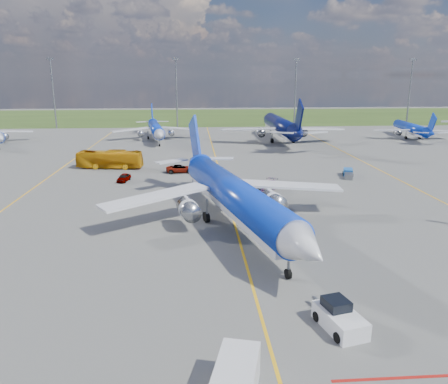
{
  "coord_description": "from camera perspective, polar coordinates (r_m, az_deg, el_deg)",
  "views": [
    {
      "loc": [
        -4.75,
        -39.12,
        17.22
      ],
      "look_at": [
        -1.28,
        9.95,
        4.0
      ],
      "focal_mm": 35.0,
      "sensor_mm": 36.0,
      "label": 1
    }
  ],
  "objects": [
    {
      "name": "ground",
      "position": [
        43.0,
        2.67,
        -8.58
      ],
      "size": [
        400.0,
        400.0,
        0.0
      ],
      "primitive_type": "plane",
      "color": "#565654",
      "rests_on": "ground"
    },
    {
      "name": "grass_strip",
      "position": [
        189.96,
        -2.64,
        9.83
      ],
      "size": [
        400.0,
        80.0,
        0.01
      ],
      "primitive_type": "cube",
      "color": "#2D4719",
      "rests_on": "ground"
    },
    {
      "name": "taxiway_lines",
      "position": [
        69.17,
        0.16,
        0.63
      ],
      "size": [
        60.25,
        160.0,
        0.02
      ],
      "color": "#EDAB14",
      "rests_on": "ground"
    },
    {
      "name": "floodlight_masts",
      "position": [
        149.92,
        1.64,
        13.25
      ],
      "size": [
        202.2,
        0.5,
        22.7
      ],
      "color": "slate",
      "rests_on": "ground"
    },
    {
      "name": "bg_jet_nnw",
      "position": [
        121.41,
        -8.83,
        6.71
      ],
      "size": [
        30.17,
        36.83,
        8.74
      ],
      "primitive_type": null,
      "rotation": [
        0.0,
        0.0,
        0.15
      ],
      "color": "#0D33BC",
      "rests_on": "ground"
    },
    {
      "name": "bg_jet_n",
      "position": [
        119.13,
        7.37,
        6.61
      ],
      "size": [
        34.56,
        45.32,
        11.85
      ],
      "primitive_type": null,
      "rotation": [
        0.0,
        0.0,
        3.14
      ],
      "color": "#070E3F",
      "rests_on": "ground"
    },
    {
      "name": "bg_jet_ne",
      "position": [
        134.69,
        23.11,
        6.5
      ],
      "size": [
        26.19,
        32.61,
        7.94
      ],
      "primitive_type": null,
      "rotation": [
        0.0,
        0.0,
        3.04
      ],
      "color": "#0D33BC",
      "rests_on": "ground"
    },
    {
      "name": "main_airliner",
      "position": [
        51.36,
        1.38,
        -4.55
      ],
      "size": [
        41.68,
        49.09,
        11.15
      ],
      "primitive_type": null,
      "rotation": [
        0.0,
        0.0,
        0.24
      ],
      "color": "#0D33BC",
      "rests_on": "ground"
    },
    {
      "name": "pushback_tug",
      "position": [
        32.8,
        14.8,
        -15.56
      ],
      "size": [
        3.12,
        5.94,
        1.97
      ],
      "rotation": [
        0.0,
        0.0,
        0.25
      ],
      "color": "silver",
      "rests_on": "ground"
    },
    {
      "name": "service_van",
      "position": [
        25.71,
        1.48,
        -23.79
      ],
      "size": [
        3.39,
        5.39,
        2.2
      ],
      "primitive_type": "cube",
      "rotation": [
        0.0,
        0.0,
        -0.25
      ],
      "color": "silver",
      "rests_on": "ground"
    },
    {
      "name": "apron_bus",
      "position": [
        85.88,
        -14.7,
        4.15
      ],
      "size": [
        12.61,
        4.39,
        3.44
      ],
      "primitive_type": "imported",
      "rotation": [
        0.0,
        0.0,
        1.45
      ],
      "color": "orange",
      "rests_on": "ground"
    },
    {
      "name": "service_car_a",
      "position": [
        74.78,
        -12.96,
        1.85
      ],
      "size": [
        2.24,
        4.03,
        1.3
      ],
      "primitive_type": "imported",
      "rotation": [
        0.0,
        0.0,
        -0.19
      ],
      "color": "#999999",
      "rests_on": "ground"
    },
    {
      "name": "service_car_b",
      "position": [
        79.92,
        -5.73,
        3.05
      ],
      "size": [
        5.41,
        3.03,
        1.43
      ],
      "primitive_type": "imported",
      "rotation": [
        0.0,
        0.0,
        1.7
      ],
      "color": "#999999",
      "rests_on": "ground"
    },
    {
      "name": "service_car_c",
      "position": [
        67.38,
        5.78,
        0.82
      ],
      "size": [
        4.13,
        5.61,
        1.51
      ],
      "primitive_type": "imported",
      "rotation": [
        0.0,
        0.0,
        -0.44
      ],
      "color": "#999999",
      "rests_on": "ground"
    },
    {
      "name": "baggage_tug_w",
      "position": [
        79.38,
        15.91,
        2.34
      ],
      "size": [
        2.89,
        5.44,
        1.18
      ],
      "rotation": [
        0.0,
        0.0,
        -0.3
      ],
      "color": "#1C5AAA",
      "rests_on": "ground"
    },
    {
      "name": "baggage_tug_c",
      "position": [
        74.4,
        -1.68,
        2.09
      ],
      "size": [
        3.43,
        5.42,
        1.19
      ],
      "rotation": [
        0.0,
        0.0,
        -0.42
      ],
      "color": "#1A459C",
      "rests_on": "ground"
    }
  ]
}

